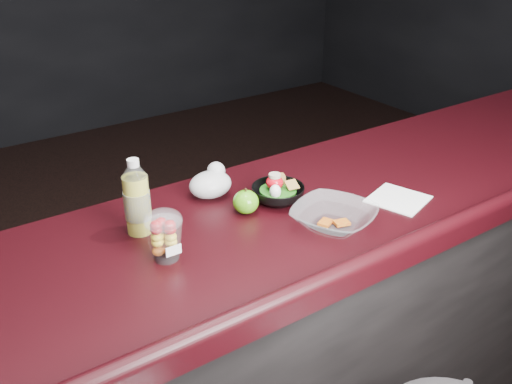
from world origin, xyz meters
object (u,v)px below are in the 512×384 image
snack_bowl (278,193)px  takeout_bowl (334,217)px  fruit_cup (164,234)px  green_apple (246,202)px  lemonade_bottle (137,202)px

snack_bowl → takeout_bowl: 0.21m
fruit_cup → takeout_bowl: fruit_cup is taller
fruit_cup → snack_bowl: fruit_cup is taller
green_apple → takeout_bowl: 0.26m
lemonade_bottle → snack_bowl: bearing=-9.7°
lemonade_bottle → fruit_cup: (-0.00, -0.16, -0.02)m
lemonade_bottle → green_apple: (0.30, -0.08, -0.06)m
lemonade_bottle → takeout_bowl: lemonade_bottle is taller
lemonade_bottle → takeout_bowl: 0.54m
snack_bowl → green_apple: bearing=-178.0°
fruit_cup → green_apple: bearing=15.6°
fruit_cup → green_apple: 0.32m
takeout_bowl → snack_bowl: bearing=101.2°
green_apple → takeout_bowl: size_ratio=0.27×
lemonade_bottle → snack_bowl: (0.42, -0.07, -0.06)m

